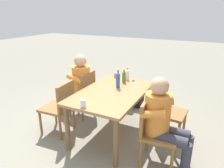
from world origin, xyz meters
TOP-DOWN VIEW (x-y plane):
  - ground_plane at (0.00, 0.00)m, footprint 24.00×24.00m
  - dining_table at (0.00, 0.00)m, footprint 1.44×0.91m
  - chair_far_right at (0.33, 0.76)m, footprint 0.48×0.48m
  - chair_near_left at (-0.32, -0.76)m, footprint 0.45×0.45m
  - chair_near_right at (0.32, -0.76)m, footprint 0.47×0.47m
  - chair_far_left at (-0.33, 0.76)m, footprint 0.47×0.47m
  - person_in_white_shirt at (0.32, 0.87)m, footprint 0.47×0.61m
  - person_in_plaid_shirt at (-0.32, -0.87)m, footprint 0.47×0.61m
  - bottle_clear at (-0.63, -0.02)m, footprint 0.06×0.06m
  - bottle_blue at (-0.20, 0.01)m, footprint 0.06×0.06m
  - bottle_olive at (-0.47, -0.01)m, footprint 0.06×0.06m
  - cup_glass at (0.64, -0.08)m, footprint 0.08×0.08m
  - cup_terracotta at (-0.65, -0.25)m, footprint 0.07×0.07m
  - table_knife at (-0.55, 0.16)m, footprint 0.19×0.18m
  - backpack_by_near_side at (-1.22, -0.02)m, footprint 0.31×0.25m
  - backpack_by_far_side at (-1.09, -0.18)m, footprint 0.30×0.26m

SIDE VIEW (x-z plane):
  - ground_plane at x=0.00m, z-range 0.00..0.00m
  - backpack_by_far_side at x=-1.09m, z-range -0.01..0.41m
  - backpack_by_near_side at x=-1.22m, z-range -0.01..0.42m
  - chair_far_right at x=0.33m, z-range 0.05..0.92m
  - chair_near_left at x=-0.32m, z-range 0.05..0.92m
  - chair_near_right at x=0.32m, z-range 0.05..0.92m
  - chair_far_left at x=-0.33m, z-range 0.05..0.92m
  - dining_table at x=0.00m, z-range 0.28..1.02m
  - person_in_white_shirt at x=0.32m, z-range 0.07..1.25m
  - person_in_plaid_shirt at x=-0.32m, z-range 0.07..1.25m
  - table_knife at x=-0.55m, z-range 0.75..0.76m
  - cup_terracotta at x=-0.65m, z-range 0.75..0.83m
  - cup_glass at x=0.64m, z-range 0.75..0.85m
  - bottle_clear at x=-0.63m, z-range 0.73..0.95m
  - bottle_olive at x=-0.47m, z-range 0.73..0.97m
  - bottle_blue at x=-0.20m, z-range 0.73..1.03m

